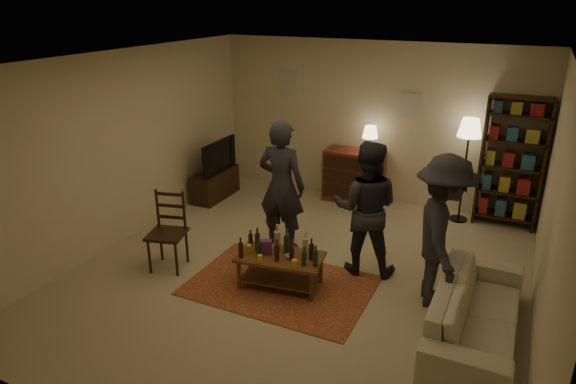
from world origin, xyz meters
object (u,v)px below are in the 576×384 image
Objects in this scene: person_left at (282,186)px; bookshelf at (512,161)px; coffee_table at (280,258)px; dresser at (354,175)px; dining_chair at (168,227)px; person_by_sofa at (442,232)px; sofa at (476,312)px; person_right at (366,208)px; floor_lamp at (469,135)px; tv_stand at (215,177)px.

bookshelf is at bearing -142.74° from person_left.
coffee_table is 3.08m from dresser.
person_by_sofa reaches higher than dining_chair.
sofa is 1.19× the size of person_right.
bookshelf is 1.22× the size of floor_lamp.
dining_chair is 0.58× the size of person_by_sofa.
person_by_sofa reaches higher than floor_lamp.
dresser is (-0.10, 3.08, 0.09)m from coffee_table.
tv_stand reaches higher than dining_chair.
person_by_sofa reaches higher than person_right.
sofa is 1.16× the size of person_by_sofa.
person_by_sofa is at bearing -54.07° from dresser.
person_right is (3.15, -1.34, 0.49)m from tv_stand.
person_by_sofa reaches higher than coffee_table.
person_by_sofa is (2.24, -0.50, -0.02)m from person_left.
dresser is at bearing 22.07° from tv_stand.
person_right is at bearing 46.06° from coffee_table.
dining_chair is at bearing 83.91° from person_by_sofa.
person_by_sofa reaches higher than dresser.
coffee_table is 0.61× the size of person_by_sofa.
bookshelf is 3.26m from sofa.
dresser is at bearing 91.89° from coffee_table.
person_right is at bearing -68.32° from dresser.
coffee_table reaches higher than sofa.
dining_chair is at bearing 45.09° from person_left.
person_left is (-2.79, -2.18, -0.11)m from bookshelf.
person_left reaches higher than sofa.
sofa is at bearing 138.89° from person_right.
person_by_sofa is at bearing 166.77° from person_left.
dresser is 3.25m from person_by_sofa.
dresser is 0.76× the size of person_by_sofa.
floor_lamp is at bearing 11.04° from sofa.
person_by_sofa is at bearing -101.52° from bookshelf.
bookshelf is at bearing 11.80° from tv_stand.
tv_stand reaches higher than sofa.
person_by_sofa is (0.10, -2.55, -0.50)m from floor_lamp.
dresser is 0.74× the size of person_left.
tv_stand is at bearing -157.93° from dresser.
person_left is (-0.45, 0.97, 0.54)m from coffee_table.
person_left is at bearing -32.31° from tv_stand.
person_right is at bearing -112.31° from floor_lamp.
bookshelf reaches higher than person_right.
coffee_table is at bearing -88.11° from dresser.
bookshelf is at bearing -0.82° from sofa.
coffee_table is 1.25m from person_right.
tv_stand is 3.46m from person_right.
dining_chair is at bearing -70.79° from tv_stand.
coffee_table is at bearing 87.98° from person_by_sofa.
dresser is 2.02m from floor_lamp.
tv_stand is at bearing 64.66° from sofa.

